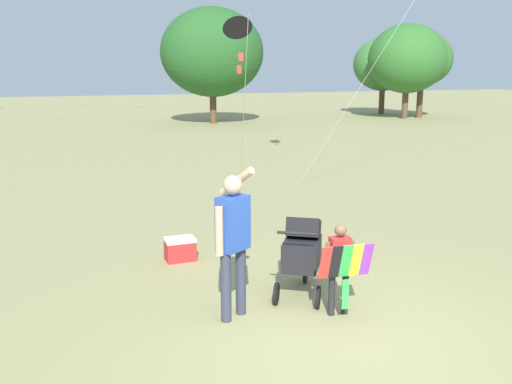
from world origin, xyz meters
The scene contains 7 objects.
ground_plane centered at (0.00, 0.00, 0.00)m, with size 120.00×120.00×0.00m, color #938E5B.
treeline_distant centered at (2.19, 24.73, 3.54)m, with size 39.28×7.83×6.07m.
child_with_butterfly_kite centered at (0.26, 0.45, 0.66)m, with size 0.64×0.38×1.11m.
person_adult_flyer centered at (-0.93, 0.85, 1.03)m, with size 0.54×0.67×1.78m.
stroller centered at (0.13, 1.19, 0.61)m, with size 0.88×1.07×1.03m.
kite_adult_black centered at (0.45, 4.59, 3.52)m, with size 1.43×3.90×3.79m.
cooler_box centered at (-1.04, 3.05, 0.18)m, with size 0.45×0.33×0.35m.
Camera 1 is at (-2.87, -4.97, 2.86)m, focal length 39.15 mm.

